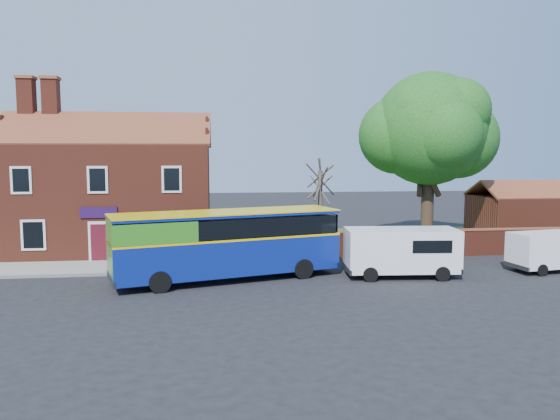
{
  "coord_description": "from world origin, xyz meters",
  "views": [
    {
      "loc": [
        -0.6,
        -23.35,
        6.07
      ],
      "look_at": [
        2.78,
        5.0,
        3.07
      ],
      "focal_mm": 35.0,
      "sensor_mm": 36.0,
      "label": 1
    }
  ],
  "objects": [
    {
      "name": "kerb",
      "position": [
        -7.0,
        4.0,
        0.07
      ],
      "size": [
        18.0,
        0.15,
        0.14
      ],
      "primitive_type": "cube",
      "color": "slate",
      "rests_on": "ground"
    },
    {
      "name": "bare_tree",
      "position": [
        5.67,
        8.89,
        2.81
      ],
      "size": [
        2.05,
        2.45,
        5.48
      ],
      "color": "#4C4238",
      "rests_on": "ground"
    },
    {
      "name": "bus",
      "position": [
        -0.42,
        2.41,
        1.87
      ],
      "size": [
        11.16,
        5.65,
        3.3
      ],
      "rotation": [
        0.0,
        0.0,
        0.28
      ],
      "color": "navy",
      "rests_on": "ground"
    },
    {
      "name": "large_tree",
      "position": [
        13.36,
        11.19,
        7.37
      ],
      "size": [
        9.23,
        7.3,
        11.26
      ],
      "color": "black",
      "rests_on": "ground"
    },
    {
      "name": "van_near",
      "position": [
        8.44,
        2.11,
        1.33
      ],
      "size": [
        5.55,
        2.56,
        2.37
      ],
      "rotation": [
        0.0,
        0.0,
        -0.07
      ],
      "color": "white",
      "rests_on": "ground"
    },
    {
      "name": "boundary_wall",
      "position": [
        13.0,
        7.0,
        0.81
      ],
      "size": [
        22.0,
        0.38,
        1.6
      ],
      "color": "maroon",
      "rests_on": "ground"
    },
    {
      "name": "ground",
      "position": [
        0.0,
        0.0,
        0.0
      ],
      "size": [
        120.0,
        120.0,
        0.0
      ],
      "primitive_type": "plane",
      "color": "black",
      "rests_on": "ground"
    },
    {
      "name": "pavement",
      "position": [
        -7.0,
        5.75,
        0.06
      ],
      "size": [
        18.0,
        3.5,
        0.12
      ],
      "primitive_type": "cube",
      "color": "gray",
      "rests_on": "ground"
    },
    {
      "name": "van_far",
      "position": [
        16.72,
        2.48,
        1.12
      ],
      "size": [
        4.8,
        2.49,
        2.01
      ],
      "rotation": [
        0.0,
        0.0,
        0.15
      ],
      "color": "white",
      "rests_on": "ground"
    },
    {
      "name": "grass_strip",
      "position": [
        13.0,
        13.0,
        0.02
      ],
      "size": [
        26.0,
        12.0,
        0.04
      ],
      "primitive_type": "cube",
      "color": "#426B28",
      "rests_on": "ground"
    },
    {
      "name": "outbuilding",
      "position": [
        22.0,
        13.0,
        1.61
      ],
      "size": [
        8.2,
        5.06,
        4.17
      ],
      "color": "maroon",
      "rests_on": "ground"
    },
    {
      "name": "shop_building",
      "position": [
        -7.02,
        11.5,
        3.41
      ],
      "size": [
        12.3,
        8.13,
        10.5
      ],
      "color": "maroon",
      "rests_on": "ground"
    }
  ]
}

